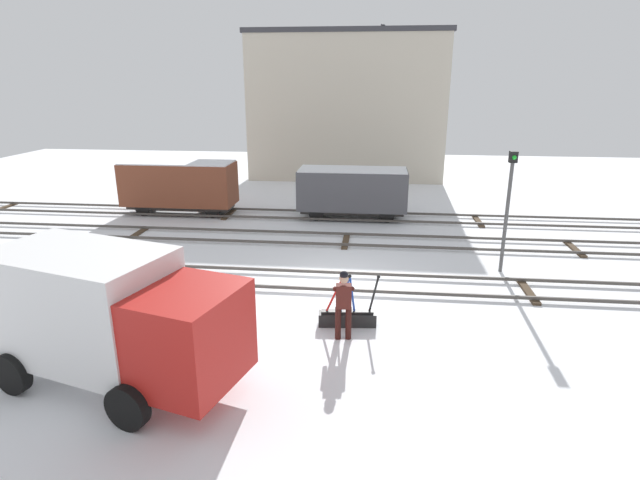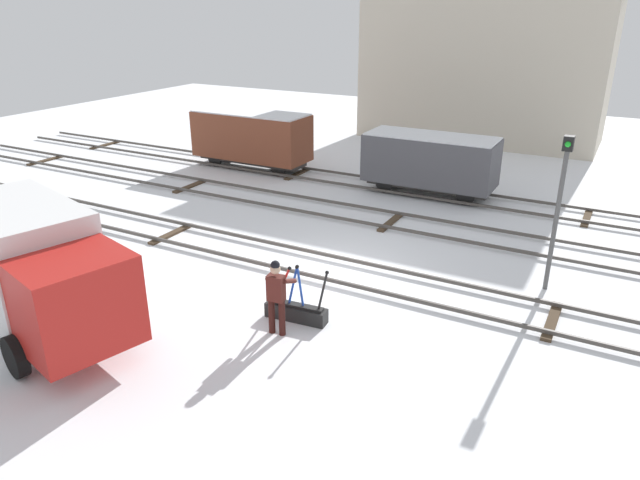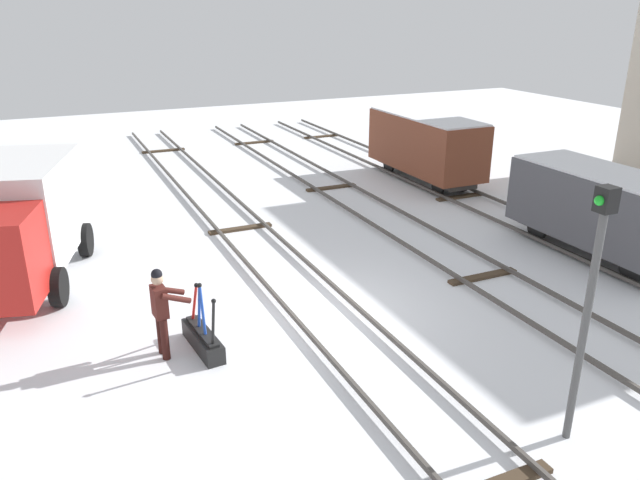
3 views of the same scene
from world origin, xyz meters
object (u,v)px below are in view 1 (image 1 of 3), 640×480
object	(u,v)px
freight_car_back_track	(352,190)
rail_worker	(344,300)
switch_lever_frame	(348,316)
delivery_truck	(111,314)
signal_post	(508,200)
freight_car_far_end	(179,184)

from	to	relation	value
freight_car_back_track	rail_worker	bearing A→B (deg)	-88.33
switch_lever_frame	delivery_truck	size ratio (longest dim) A/B	0.28
rail_worker	delivery_truck	bearing A→B (deg)	-157.57
delivery_truck	signal_post	bearing A→B (deg)	54.23
switch_lever_frame	freight_car_far_end	world-z (taller)	freight_car_far_end
signal_post	freight_car_back_track	distance (m)	8.37
rail_worker	delivery_truck	distance (m)	5.30
signal_post	freight_car_far_end	bearing A→B (deg)	155.19
delivery_truck	freight_car_back_track	bearing A→B (deg)	88.61
rail_worker	signal_post	size ratio (longest dim) A/B	0.45
switch_lever_frame	freight_car_far_end	distance (m)	13.96
switch_lever_frame	rail_worker	size ratio (longest dim) A/B	0.88
delivery_truck	switch_lever_frame	bearing A→B (deg)	49.68
switch_lever_frame	freight_car_back_track	xyz separation A→B (m)	(-0.41, 10.84, 1.10)
freight_car_back_track	freight_car_far_end	distance (m)	8.31
rail_worker	freight_car_back_track	bearing A→B (deg)	86.23
rail_worker	freight_car_far_end	world-z (taller)	freight_car_far_end
switch_lever_frame	delivery_truck	xyz separation A→B (m)	(-4.73, -3.18, 1.37)
rail_worker	freight_car_back_track	xyz separation A→B (m)	(-0.34, 11.56, 0.32)
delivery_truck	signal_post	world-z (taller)	signal_post
switch_lever_frame	freight_car_far_end	xyz separation A→B (m)	(-8.72, 10.84, 1.20)
freight_car_back_track	delivery_truck	bearing A→B (deg)	-107.14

